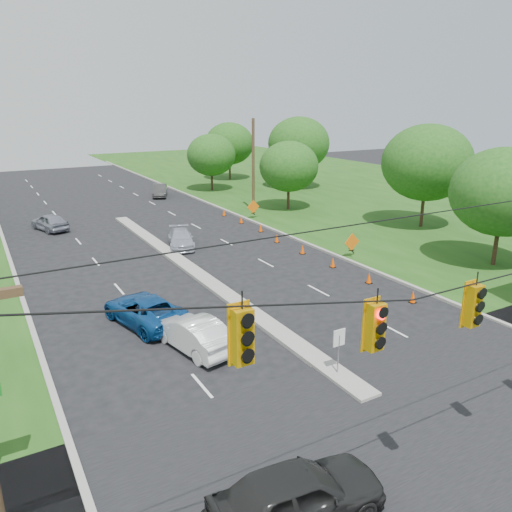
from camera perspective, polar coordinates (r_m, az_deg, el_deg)
ground at (r=17.43m, az=22.56°, el=-21.42°), size 160.00×160.00×0.00m
grass_right at (r=51.04m, az=26.04°, el=3.60°), size 40.00×160.00×0.06m
cross_street at (r=17.43m, az=22.56°, el=-21.42°), size 160.00×14.00×0.02m
curb_left at (r=39.17m, az=-26.40°, el=-0.17°), size 0.25×110.00×0.16m
curb_right at (r=44.73m, az=0.16°, el=3.66°), size 0.25×110.00×0.16m
median at (r=32.68m, az=-7.36°, el=-1.67°), size 1.00×34.00×0.18m
median_sign at (r=20.09m, az=9.45°, el=-9.80°), size 0.55×0.06×2.05m
utility_pole_far_right at (r=49.38m, az=-0.32°, el=10.26°), size 0.28×0.28×9.00m
cone_1 at (r=26.52m, az=23.00°, el=-6.75°), size 0.32×0.32×0.70m
cone_2 at (r=28.55m, az=17.50°, el=-4.45°), size 0.32×0.32×0.70m
cone_3 at (r=30.84m, az=12.79°, el=-2.44°), size 0.32×0.32×0.70m
cone_4 at (r=33.34m, az=8.78°, el=-0.71°), size 0.32×0.32×0.70m
cone_5 at (r=36.01m, az=5.34°, el=0.78°), size 0.32×0.32×0.70m
cone_6 at (r=38.81m, az=2.39°, el=2.06°), size 0.32×0.32×0.70m
cone_7 at (r=42.01m, az=0.55°, el=3.25°), size 0.32×0.32×0.70m
cone_8 at (r=44.98m, az=-1.70°, el=4.19°), size 0.32×0.32×0.70m
cone_9 at (r=48.03m, az=-3.67°, el=5.00°), size 0.32×0.32×0.70m
work_sign_1 at (r=35.35m, az=10.90°, el=1.47°), size 1.27×0.58×1.37m
work_sign_2 at (r=46.53m, az=-0.32°, el=5.57°), size 1.27×0.58×1.37m
tree_7 at (r=35.96m, az=26.45°, el=6.57°), size 6.72×6.72×7.84m
tree_8 at (r=45.09m, az=18.96°, el=10.05°), size 7.56×7.56×8.82m
tree_9 at (r=50.37m, az=3.78°, el=10.17°), size 5.88×5.88×6.86m
tree_10 at (r=62.94m, az=4.91°, el=12.70°), size 7.56×7.56×8.82m
tree_11 at (r=70.42m, az=-3.06°, el=12.71°), size 6.72×6.72×7.84m
tree_12 at (r=61.60m, az=-5.14°, el=11.44°), size 5.88×5.88×6.86m
black_sedan at (r=14.32m, az=4.77°, el=-25.51°), size 4.92×2.29×1.63m
white_sedan at (r=22.41m, az=-7.20°, el=-8.73°), size 2.48×4.80×1.51m
blue_pickup at (r=25.27m, az=-12.59°, el=-6.01°), size 3.54×5.60×1.44m
silver_car_far at (r=37.96m, az=-8.57°, el=1.97°), size 3.00×4.72×1.27m
silver_car_oncoming at (r=45.89m, az=-22.52°, el=3.61°), size 2.95×4.59×1.45m
dark_car_receding at (r=58.93m, az=-10.92°, el=7.36°), size 2.99×4.51×1.41m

